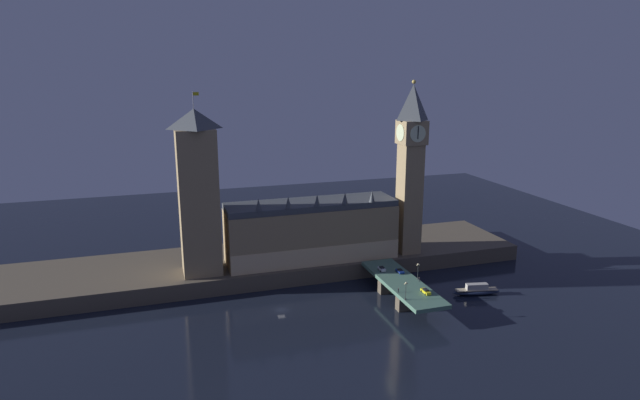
{
  "coord_description": "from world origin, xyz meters",
  "views": [
    {
      "loc": [
        -38.83,
        -166.64,
        81.09
      ],
      "look_at": [
        20.37,
        20.0,
        33.06
      ],
      "focal_mm": 30.0,
      "sensor_mm": 36.0,
      "label": 1
    }
  ],
  "objects_px": {
    "clock_tower": "(411,164)",
    "boat_downstream": "(477,291)",
    "car_southbound_lead": "(426,291)",
    "street_lamp_mid": "(418,269)",
    "pedestrian_near_rail": "(398,290)",
    "pedestrian_mid_walk": "(419,279)",
    "victoria_tower": "(198,193)",
    "car_northbound_lead": "(382,269)",
    "street_lamp_near": "(406,289)",
    "car_southbound_trail": "(400,271)"
  },
  "relations": [
    {
      "from": "clock_tower",
      "to": "boat_downstream",
      "type": "relative_size",
      "value": 3.91
    },
    {
      "from": "car_southbound_lead",
      "to": "street_lamp_mid",
      "type": "distance_m",
      "value": 12.81
    },
    {
      "from": "pedestrian_near_rail",
      "to": "street_lamp_mid",
      "type": "bearing_deg",
      "value": 35.94
    },
    {
      "from": "boat_downstream",
      "to": "pedestrian_mid_walk",
      "type": "bearing_deg",
      "value": 174.4
    },
    {
      "from": "victoria_tower",
      "to": "boat_downstream",
      "type": "xyz_separation_m",
      "value": [
        95.61,
        -37.72,
        -35.53
      ]
    },
    {
      "from": "car_northbound_lead",
      "to": "street_lamp_near",
      "type": "distance_m",
      "value": 26.76
    },
    {
      "from": "car_southbound_trail",
      "to": "street_lamp_near",
      "type": "height_order",
      "value": "street_lamp_near"
    },
    {
      "from": "clock_tower",
      "to": "pedestrian_mid_walk",
      "type": "relative_size",
      "value": 44.82
    },
    {
      "from": "clock_tower",
      "to": "car_southbound_trail",
      "type": "relative_size",
      "value": 17.96
    },
    {
      "from": "car_northbound_lead",
      "to": "street_lamp_mid",
      "type": "bearing_deg",
      "value": -52.52
    },
    {
      "from": "victoria_tower",
      "to": "street_lamp_mid",
      "type": "xyz_separation_m",
      "value": [
        73.3,
        -33.49,
        -26.1
      ]
    },
    {
      "from": "pedestrian_near_rail",
      "to": "car_southbound_lead",
      "type": "bearing_deg",
      "value": -22.1
    },
    {
      "from": "clock_tower",
      "to": "pedestrian_mid_walk",
      "type": "xyz_separation_m",
      "value": [
        -11.59,
        -32.71,
        -35.72
      ]
    },
    {
      "from": "victoria_tower",
      "to": "car_northbound_lead",
      "type": "height_order",
      "value": "victoria_tower"
    },
    {
      "from": "car_southbound_lead",
      "to": "pedestrian_mid_walk",
      "type": "relative_size",
      "value": 2.89
    },
    {
      "from": "clock_tower",
      "to": "victoria_tower",
      "type": "bearing_deg",
      "value": 178.11
    },
    {
      "from": "victoria_tower",
      "to": "car_northbound_lead",
      "type": "bearing_deg",
      "value": -18.75
    },
    {
      "from": "victoria_tower",
      "to": "street_lamp_mid",
      "type": "height_order",
      "value": "victoria_tower"
    },
    {
      "from": "pedestrian_near_rail",
      "to": "street_lamp_near",
      "type": "distance_m",
      "value": 6.92
    },
    {
      "from": "clock_tower",
      "to": "victoria_tower",
      "type": "height_order",
      "value": "clock_tower"
    },
    {
      "from": "victoria_tower",
      "to": "car_southbound_lead",
      "type": "xyz_separation_m",
      "value": [
        70.06,
        -45.49,
        -29.2
      ]
    },
    {
      "from": "pedestrian_mid_walk",
      "to": "boat_downstream",
      "type": "height_order",
      "value": "pedestrian_mid_walk"
    },
    {
      "from": "street_lamp_near",
      "to": "street_lamp_mid",
      "type": "bearing_deg",
      "value": 50.41
    },
    {
      "from": "car_southbound_trail",
      "to": "street_lamp_near",
      "type": "relative_size",
      "value": 0.63
    },
    {
      "from": "car_northbound_lead",
      "to": "pedestrian_mid_walk",
      "type": "distance_m",
      "value": 16.09
    },
    {
      "from": "car_southbound_lead",
      "to": "pedestrian_near_rail",
      "type": "relative_size",
      "value": 2.79
    },
    {
      "from": "victoria_tower",
      "to": "car_southbound_trail",
      "type": "distance_m",
      "value": 80.13
    },
    {
      "from": "street_lamp_near",
      "to": "street_lamp_mid",
      "type": "xyz_separation_m",
      "value": [
        12.17,
        14.72,
        -0.13
      ]
    },
    {
      "from": "car_southbound_lead",
      "to": "pedestrian_near_rail",
      "type": "distance_m",
      "value": 9.21
    },
    {
      "from": "pedestrian_near_rail",
      "to": "street_lamp_near",
      "type": "bearing_deg",
      "value": -93.7
    },
    {
      "from": "clock_tower",
      "to": "car_southbound_lead",
      "type": "bearing_deg",
      "value": -108.67
    },
    {
      "from": "pedestrian_mid_walk",
      "to": "boat_downstream",
      "type": "bearing_deg",
      "value": -5.6
    },
    {
      "from": "clock_tower",
      "to": "street_lamp_mid",
      "type": "relative_size",
      "value": 11.63
    },
    {
      "from": "car_northbound_lead",
      "to": "street_lamp_mid",
      "type": "xyz_separation_m",
      "value": [
        8.93,
        -11.65,
        3.07
      ]
    },
    {
      "from": "car_southbound_lead",
      "to": "pedestrian_mid_walk",
      "type": "distance_m",
      "value": 10.4
    },
    {
      "from": "victoria_tower",
      "to": "street_lamp_mid",
      "type": "distance_m",
      "value": 84.71
    },
    {
      "from": "clock_tower",
      "to": "car_northbound_lead",
      "type": "bearing_deg",
      "value": -136.54
    },
    {
      "from": "car_southbound_trail",
      "to": "street_lamp_near",
      "type": "distance_m",
      "value": 24.54
    },
    {
      "from": "pedestrian_near_rail",
      "to": "pedestrian_mid_walk",
      "type": "xyz_separation_m",
      "value": [
        11.37,
        6.54,
        -0.03
      ]
    },
    {
      "from": "victoria_tower",
      "to": "pedestrian_near_rail",
      "type": "bearing_deg",
      "value": -34.34
    },
    {
      "from": "pedestrian_mid_walk",
      "to": "car_southbound_lead",
      "type": "bearing_deg",
      "value": -105.87
    },
    {
      "from": "car_southbound_lead",
      "to": "street_lamp_near",
      "type": "xyz_separation_m",
      "value": [
        -8.93,
        -2.72,
        3.23
      ]
    },
    {
      "from": "pedestrian_near_rail",
      "to": "pedestrian_mid_walk",
      "type": "bearing_deg",
      "value": 29.89
    },
    {
      "from": "clock_tower",
      "to": "street_lamp_near",
      "type": "distance_m",
      "value": 60.61
    },
    {
      "from": "street_lamp_near",
      "to": "boat_downstream",
      "type": "bearing_deg",
      "value": 16.93
    },
    {
      "from": "car_southbound_lead",
      "to": "pedestrian_mid_walk",
      "type": "bearing_deg",
      "value": 74.13
    },
    {
      "from": "car_northbound_lead",
      "to": "car_southbound_lead",
      "type": "relative_size",
      "value": 0.84
    },
    {
      "from": "car_northbound_lead",
      "to": "car_southbound_trail",
      "type": "height_order",
      "value": "car_northbound_lead"
    },
    {
      "from": "victoria_tower",
      "to": "street_lamp_near",
      "type": "distance_m",
      "value": 82.07
    },
    {
      "from": "pedestrian_near_rail",
      "to": "pedestrian_mid_walk",
      "type": "relative_size",
      "value": 1.04
    }
  ]
}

